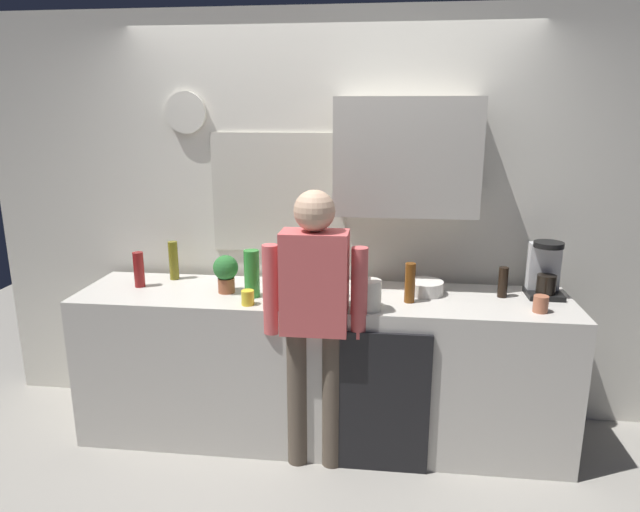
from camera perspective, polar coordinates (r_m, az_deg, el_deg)
The scene contains 18 objects.
ground_plane at distance 3.52m, azimuth -0.50°, elevation -20.04°, with size 8.00×8.00×0.00m, color #9E998E.
kitchen_counter at distance 3.55m, azimuth 0.11°, elevation -11.07°, with size 2.93×0.64×0.93m, color beige.
dishwasher_panel at distance 3.25m, azimuth 5.97°, elevation -14.60°, with size 0.56×0.02×0.84m, color black.
back_wall_assembly at distance 3.65m, azimuth 1.72°, elevation 4.47°, with size 4.53×0.42×2.60m.
coffee_maker at distance 3.57m, azimuth 21.73°, elevation -1.45°, with size 0.20×0.20×0.33m.
bottle_green_wine at distance 3.26m, azimuth 0.15°, elevation -1.80°, with size 0.07×0.07×0.30m, color #195923.
bottle_olive_oil at distance 3.76m, azimuth -14.56°, elevation -0.44°, with size 0.06×0.06×0.25m, color olive.
bottle_amber_beer at distance 3.25m, azimuth 9.06°, elevation -2.69°, with size 0.06×0.06×0.23m, color brown.
bottle_red_vinegar at distance 3.66m, azimuth -17.81°, elevation -1.31°, with size 0.06×0.06×0.22m, color maroon.
bottle_dark_sauce at distance 3.47m, azimuth 17.98°, elevation -2.53°, with size 0.06×0.06×0.18m, color black.
bottle_clear_soda at distance 3.32m, azimuth -6.89°, elevation -1.78°, with size 0.09×0.09×0.28m, color #2D8C33.
cup_terracotta_mug at distance 3.30m, azimuth 21.38°, elevation -4.53°, with size 0.08×0.08×0.09m, color #B26647.
cup_yellow_cup at distance 3.21m, azimuth -7.31°, elevation -4.19°, with size 0.07×0.07×0.09m, color yellow.
cup_white_mug at distance 3.43m, azimuth 1.19°, elevation -2.73°, with size 0.08×0.08×0.10m, color white.
mixing_bowl at distance 3.43m, azimuth 10.51°, elevation -3.14°, with size 0.22×0.22×0.08m, color white.
potted_plant at distance 3.42m, azimuth -9.49°, elevation -1.54°, with size 0.15×0.15×0.23m.
storage_canister at distance 3.10m, azimuth 4.91°, elevation -3.96°, with size 0.14×0.14×0.17m, color silver.
person_at_sink at distance 3.08m, azimuth -0.54°, elevation -5.38°, with size 0.57×0.22×1.60m.
Camera 1 is at (0.37, -2.87, 2.00)m, focal length 31.71 mm.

